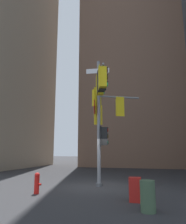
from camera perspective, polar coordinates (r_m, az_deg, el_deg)
ground at (r=11.93m, az=1.65°, el=-19.45°), size 120.00×120.00×0.00m
building_mid_block at (r=39.09m, az=12.89°, el=25.53°), size 15.73×15.73×49.39m
signal_pole_assembly at (r=11.64m, az=2.53°, el=1.86°), size 2.85×3.50×7.10m
fire_hydrant at (r=10.14m, az=-14.97°, el=-18.01°), size 0.33×0.23×0.90m
newspaper_box at (r=8.47m, az=11.41°, el=-19.91°), size 0.45×0.36×0.88m
trash_bin at (r=7.22m, az=14.62°, el=-21.22°), size 0.47×0.47×0.94m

